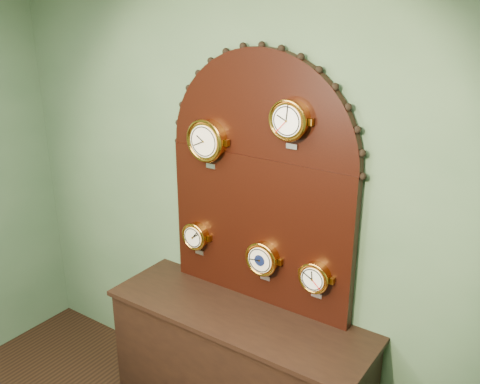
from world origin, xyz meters
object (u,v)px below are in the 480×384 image
Objects in this scene: barometer at (263,258)px; roman_clock at (207,140)px; tide_clock at (315,277)px; shop_counter at (238,373)px; display_board at (260,174)px; hygrometer at (196,236)px; arabic_clock at (290,120)px.

roman_clock is at bearing -179.86° from barometer.
barometer is 0.34m from tide_clock.
roman_clock is (-0.33, 0.15, 1.39)m from shop_counter.
tide_clock reaches higher than shop_counter.
hygrometer is (-0.43, -0.07, -0.47)m from display_board.
arabic_clock is 1.05m from hygrometer.
hygrometer is 0.99× the size of tide_clock.
arabic_clock is at bearing 0.09° from roman_clock.
hygrometer is at bearing -171.39° from display_board.
tide_clock is at bearing 0.15° from roman_clock.
tide_clock is (0.84, -0.00, -0.03)m from hygrometer.
hygrometer is at bearing 179.89° from barometer.
shop_counter is 0.76m from barometer.
roman_clock is (-0.33, -0.07, 0.16)m from display_board.
arabic_clock is (0.54, 0.00, 0.19)m from roman_clock.
barometer is (0.07, 0.15, 0.74)m from shop_counter.
display_board is 0.65m from tide_clock.
hygrometer is at bearing 180.00° from tide_clock.
tide_clock is at bearing -0.00° from hygrometer.
hygrometer is 0.84m from tide_clock.
barometer reaches higher than tide_clock.
barometer is at bearing 179.95° from arabic_clock.
tide_clock is at bearing 0.31° from arabic_clock.
display_board reaches higher than arabic_clock.
roman_clock is 0.76m from barometer.
display_board is 0.49m from barometer.
shop_counter is 1.25m from display_board.
shop_counter is at bearing -159.24° from tide_clock.
display_board is 5.62× the size of arabic_clock.
shop_counter is 1.44m from roman_clock.
roman_clock is 0.57m from arabic_clock.
tide_clock is (0.41, 0.15, 0.73)m from shop_counter.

